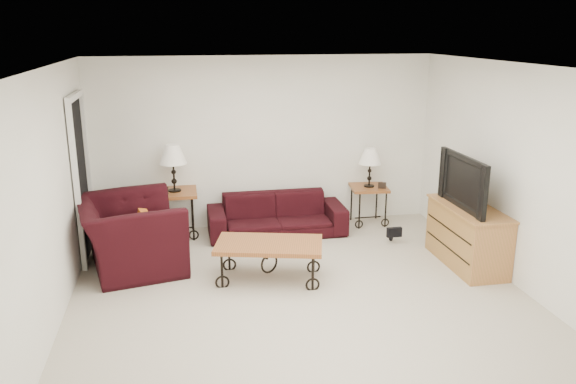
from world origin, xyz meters
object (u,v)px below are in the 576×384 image
object	(u,v)px
lamp_left	(173,168)
lamp_right	(370,168)
side_table_left	(176,214)
coffee_table	(269,261)
side_table_right	(368,205)
tv_stand	(467,236)
sofa	(277,215)
armchair	(131,234)
backpack	(391,227)
television	(471,182)

from	to	relation	value
lamp_left	lamp_right	distance (m)	2.86
side_table_left	coffee_table	bearing A→B (deg)	-58.25
side_table_right	tv_stand	bearing A→B (deg)	-67.84
lamp_left	tv_stand	distance (m)	4.01
side_table_left	lamp_left	bearing A→B (deg)	0.00
side_table_left	lamp_right	distance (m)	2.91
sofa	side_table_right	world-z (taller)	side_table_right
armchair	side_table_left	bearing A→B (deg)	-39.77
lamp_left	armchair	world-z (taller)	lamp_left
backpack	lamp_left	bearing A→B (deg)	173.21
television	sofa	bearing A→B (deg)	-126.19
backpack	side_table_right	bearing A→B (deg)	103.81
tv_stand	backpack	bearing A→B (deg)	123.50
sofa	side_table_left	xyz separation A→B (m)	(-1.42, 0.18, 0.05)
sofa	television	bearing A→B (deg)	-36.19
television	coffee_table	bearing A→B (deg)	-90.33
tv_stand	lamp_right	bearing A→B (deg)	112.16
coffee_table	backpack	bearing A→B (deg)	26.59
side_table_right	backpack	world-z (taller)	side_table_right
armchair	backpack	xyz separation A→B (m)	(3.48, 0.26, -0.23)
side_table_left	tv_stand	bearing A→B (deg)	-25.95
armchair	television	distance (m)	4.19
tv_stand	television	distance (m)	0.70
television	backpack	size ratio (longest dim) A/B	2.71
lamp_left	side_table_left	bearing A→B (deg)	0.00
armchair	tv_stand	size ratio (longest dim) A/B	1.06
lamp_left	armchair	bearing A→B (deg)	-117.64
side_table_left	coffee_table	world-z (taller)	side_table_left
armchair	television	xyz separation A→B (m)	(4.08, -0.69, 0.64)
lamp_left	television	distance (m)	3.94
tv_stand	television	xyz separation A→B (m)	(-0.02, 0.00, 0.70)
side_table_right	armchair	size ratio (longest dim) A/B	0.44
sofa	lamp_left	distance (m)	1.60
side_table_right	coffee_table	world-z (taller)	side_table_right
lamp_left	tv_stand	xyz separation A→B (m)	(3.56, -1.73, -0.62)
television	tv_stand	bearing A→B (deg)	90.00
side_table_left	lamp_right	world-z (taller)	lamp_right
sofa	lamp_right	size ratio (longest dim) A/B	3.35
coffee_table	tv_stand	size ratio (longest dim) A/B	0.98
armchair	backpack	size ratio (longest dim) A/B	3.22
side_table_left	backpack	world-z (taller)	side_table_left
side_table_right	lamp_right	size ratio (longest dim) A/B	1.00
side_table_right	lamp_right	xyz separation A→B (m)	(0.00, 0.00, 0.58)
coffee_table	lamp_right	bearing A→B (deg)	43.81
side_table_left	backpack	xyz separation A→B (m)	(2.93, -0.78, -0.12)
side_table_left	side_table_right	size ratio (longest dim) A/B	1.14
side_table_left	lamp_left	xyz separation A→B (m)	(0.00, 0.00, 0.66)
side_table_left	lamp_left	distance (m)	0.66
lamp_left	television	bearing A→B (deg)	-26.08
side_table_left	lamp_left	size ratio (longest dim) A/B	1.00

